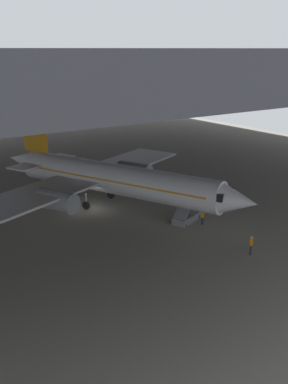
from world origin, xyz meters
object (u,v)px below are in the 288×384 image
at_px(crew_worker_by_stairs, 203,216).
at_px(airplane_main, 111,178).
at_px(crew_worker_near_nose, 251,244).
at_px(baggage_tug, 93,182).
at_px(boarding_stairs, 187,214).

bearing_deg(crew_worker_by_stairs, airplane_main, 114.87).
bearing_deg(crew_worker_near_nose, baggage_tug, 92.69).
relative_size(boarding_stairs, crew_worker_near_nose, 2.61).
distance_m(boarding_stairs, crew_worker_by_stairs, 1.82).
distance_m(crew_worker_by_stairs, baggage_tug, 18.20).
height_order(boarding_stairs, crew_worker_near_nose, boarding_stairs).
relative_size(crew_worker_near_nose, crew_worker_by_stairs, 1.06).
bearing_deg(boarding_stairs, baggage_tug, 96.45).
bearing_deg(boarding_stairs, airplane_main, 115.91).
distance_m(crew_worker_near_nose, crew_worker_by_stairs, 7.63).
distance_m(airplane_main, crew_worker_near_nose, 17.86).
height_order(airplane_main, crew_worker_near_nose, airplane_main).
relative_size(boarding_stairs, crew_worker_by_stairs, 2.77).
bearing_deg(baggage_tug, boarding_stairs, -83.55).
height_order(boarding_stairs, crew_worker_by_stairs, boarding_stairs).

